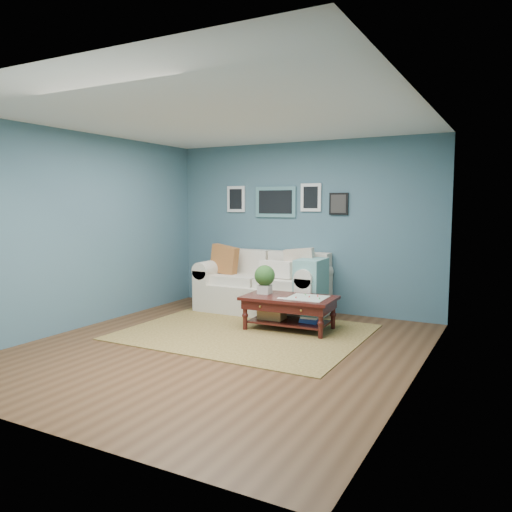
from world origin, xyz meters
The scene contains 4 objects.
room_shell centered at (-0.01, 0.06, 1.36)m, with size 5.00×5.02×2.70m.
area_rug centered at (-0.10, 0.78, 0.01)m, with size 3.07×2.45×0.01m, color brown.
loveseat centered at (-0.38, 2.03, 0.44)m, with size 2.09×0.95×1.07m.
coffee_table centered at (0.30, 1.19, 0.38)m, with size 1.27×0.79×0.87m.
Camera 1 is at (3.12, -4.93, 1.72)m, focal length 35.00 mm.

